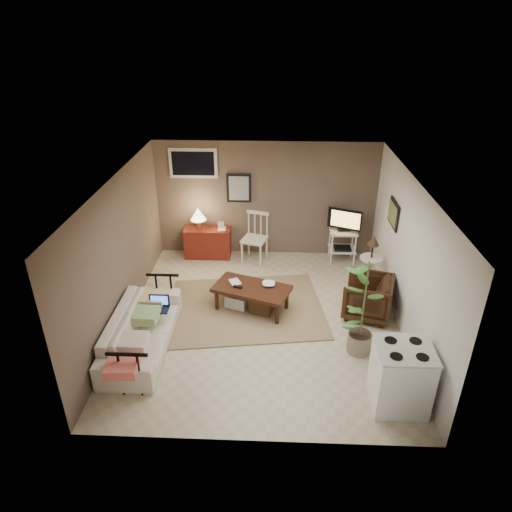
{
  "coord_description": "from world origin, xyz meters",
  "views": [
    {
      "loc": [
        0.17,
        -6.32,
        4.49
      ],
      "look_at": [
        -0.11,
        0.35,
        1.01
      ],
      "focal_mm": 32.0,
      "sensor_mm": 36.0,
      "label": 1
    }
  ],
  "objects_px": {
    "side_table": "(372,257)",
    "spindle_chair": "(255,239)",
    "coffee_table": "(251,296)",
    "sofa": "(141,324)",
    "tv_stand": "(343,234)",
    "potted_plant": "(364,305)",
    "armchair": "(368,295)",
    "stove": "(401,377)",
    "red_console": "(207,240)"
  },
  "relations": [
    {
      "from": "sofa",
      "to": "red_console",
      "type": "relative_size",
      "value": 1.89
    },
    {
      "from": "side_table",
      "to": "spindle_chair",
      "type": "bearing_deg",
      "value": 154.09
    },
    {
      "from": "tv_stand",
      "to": "stove",
      "type": "height_order",
      "value": "tv_stand"
    },
    {
      "from": "tv_stand",
      "to": "potted_plant",
      "type": "height_order",
      "value": "potted_plant"
    },
    {
      "from": "red_console",
      "to": "side_table",
      "type": "height_order",
      "value": "red_console"
    },
    {
      "from": "coffee_table",
      "to": "red_console",
      "type": "bearing_deg",
      "value": 117.53
    },
    {
      "from": "red_console",
      "to": "armchair",
      "type": "bearing_deg",
      "value": -34.48
    },
    {
      "from": "spindle_chair",
      "to": "potted_plant",
      "type": "xyz_separation_m",
      "value": [
        1.7,
        -2.87,
        0.35
      ]
    },
    {
      "from": "stove",
      "to": "armchair",
      "type": "bearing_deg",
      "value": 91.72
    },
    {
      "from": "spindle_chair",
      "to": "red_console",
      "type": "bearing_deg",
      "value": 171.07
    },
    {
      "from": "tv_stand",
      "to": "armchair",
      "type": "relative_size",
      "value": 1.47
    },
    {
      "from": "armchair",
      "to": "potted_plant",
      "type": "relative_size",
      "value": 0.49
    },
    {
      "from": "spindle_chair",
      "to": "sofa",
      "type": "bearing_deg",
      "value": -118.73
    },
    {
      "from": "armchair",
      "to": "potted_plant",
      "type": "bearing_deg",
      "value": 0.39
    },
    {
      "from": "side_table",
      "to": "armchair",
      "type": "bearing_deg",
      "value": -102.38
    },
    {
      "from": "side_table",
      "to": "armchair",
      "type": "relative_size",
      "value": 1.41
    },
    {
      "from": "stove",
      "to": "potted_plant",
      "type": "bearing_deg",
      "value": 107.57
    },
    {
      "from": "armchair",
      "to": "stove",
      "type": "relative_size",
      "value": 0.85
    },
    {
      "from": "tv_stand",
      "to": "potted_plant",
      "type": "relative_size",
      "value": 0.73
    },
    {
      "from": "coffee_table",
      "to": "spindle_chair",
      "type": "relative_size",
      "value": 1.38
    },
    {
      "from": "sofa",
      "to": "potted_plant",
      "type": "relative_size",
      "value": 1.32
    },
    {
      "from": "sofa",
      "to": "side_table",
      "type": "height_order",
      "value": "side_table"
    },
    {
      "from": "side_table",
      "to": "potted_plant",
      "type": "xyz_separation_m",
      "value": [
        -0.46,
        -1.82,
        0.16
      ]
    },
    {
      "from": "sofa",
      "to": "armchair",
      "type": "distance_m",
      "value": 3.7
    },
    {
      "from": "sofa",
      "to": "side_table",
      "type": "bearing_deg",
      "value": -63.8
    },
    {
      "from": "armchair",
      "to": "stove",
      "type": "height_order",
      "value": "stove"
    },
    {
      "from": "armchair",
      "to": "stove",
      "type": "xyz_separation_m",
      "value": [
        0.06,
        -2.03,
        0.06
      ]
    },
    {
      "from": "spindle_chair",
      "to": "stove",
      "type": "relative_size",
      "value": 1.13
    },
    {
      "from": "sofa",
      "to": "armchair",
      "type": "xyz_separation_m",
      "value": [
        3.56,
        1.0,
        -0.02
      ]
    },
    {
      "from": "tv_stand",
      "to": "coffee_table",
      "type": "bearing_deg",
      "value": -133.44
    },
    {
      "from": "sofa",
      "to": "potted_plant",
      "type": "xyz_separation_m",
      "value": [
        3.29,
        0.02,
        0.43
      ]
    },
    {
      "from": "red_console",
      "to": "potted_plant",
      "type": "bearing_deg",
      "value": -48.13
    },
    {
      "from": "tv_stand",
      "to": "stove",
      "type": "bearing_deg",
      "value": -86.57
    },
    {
      "from": "spindle_chair",
      "to": "side_table",
      "type": "xyz_separation_m",
      "value": [
        2.16,
        -1.05,
        0.2
      ]
    },
    {
      "from": "coffee_table",
      "to": "side_table",
      "type": "relative_size",
      "value": 1.29
    },
    {
      "from": "coffee_table",
      "to": "side_table",
      "type": "distance_m",
      "value": 2.31
    },
    {
      "from": "coffee_table",
      "to": "tv_stand",
      "type": "height_order",
      "value": "tv_stand"
    },
    {
      "from": "side_table",
      "to": "potted_plant",
      "type": "distance_m",
      "value": 1.88
    },
    {
      "from": "coffee_table",
      "to": "sofa",
      "type": "xyz_separation_m",
      "value": [
        -1.61,
        -1.07,
        0.14
      ]
    },
    {
      "from": "coffee_table",
      "to": "spindle_chair",
      "type": "xyz_separation_m",
      "value": [
        -0.02,
        1.83,
        0.22
      ]
    },
    {
      "from": "coffee_table",
      "to": "stove",
      "type": "distance_m",
      "value": 2.91
    },
    {
      "from": "coffee_table",
      "to": "potted_plant",
      "type": "relative_size",
      "value": 0.9
    },
    {
      "from": "red_console",
      "to": "tv_stand",
      "type": "distance_m",
      "value": 2.82
    },
    {
      "from": "tv_stand",
      "to": "stove",
      "type": "distance_m",
      "value": 3.98
    },
    {
      "from": "coffee_table",
      "to": "armchair",
      "type": "distance_m",
      "value": 1.96
    },
    {
      "from": "stove",
      "to": "sofa",
      "type": "bearing_deg",
      "value": 164.17
    },
    {
      "from": "sofa",
      "to": "spindle_chair",
      "type": "xyz_separation_m",
      "value": [
        1.59,
        2.89,
        0.08
      ]
    },
    {
      "from": "sofa",
      "to": "tv_stand",
      "type": "height_order",
      "value": "tv_stand"
    },
    {
      "from": "coffee_table",
      "to": "red_console",
      "type": "xyz_separation_m",
      "value": [
        -1.03,
        1.98,
        0.11
      ]
    },
    {
      "from": "armchair",
      "to": "stove",
      "type": "bearing_deg",
      "value": 17.67
    }
  ]
}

